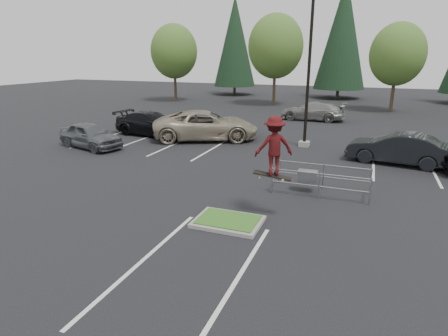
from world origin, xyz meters
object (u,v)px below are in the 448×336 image
(car_l_black, at_px, (151,124))
(car_l_grey, at_px, (90,135))
(decid_a, at_px, (174,53))
(skateboarder, at_px, (273,146))
(conif_b, at_px, (343,34))
(cart_corral, at_px, (311,176))
(car_r_charc, at_px, (397,148))
(car_l_tan, at_px, (204,125))
(car_far_silver, at_px, (313,111))
(light_pole, at_px, (309,70))
(decid_b, at_px, (276,48))
(conif_a, at_px, (235,42))
(decid_c, at_px, (397,56))

(car_l_black, height_order, car_l_grey, car_l_black)
(decid_a, xyz_separation_m, car_l_black, (8.01, -18.53, -4.78))
(skateboarder, bearing_deg, conif_b, -117.36)
(cart_corral, bearing_deg, car_r_charc, 59.24)
(cart_corral, height_order, skateboarder, skateboarder)
(car_l_tan, relative_size, car_l_grey, 1.54)
(conif_b, xyz_separation_m, car_far_silver, (-0.48, -18.53, -7.07))
(light_pole, distance_m, car_l_grey, 13.55)
(car_l_grey, distance_m, car_r_charc, 17.29)
(decid_b, xyz_separation_m, car_r_charc, (11.56, -20.69, -5.24))
(car_l_grey, xyz_separation_m, car_far_silver, (11.02, 14.97, 0.02))
(decid_a, height_order, car_l_grey, decid_a)
(conif_a, distance_m, car_l_black, 29.46)
(cart_corral, bearing_deg, car_l_tan, 137.05)
(conif_a, distance_m, conif_b, 14.03)
(car_far_silver, bearing_deg, conif_a, -141.48)
(decid_b, relative_size, car_l_grey, 2.18)
(cart_corral, distance_m, car_r_charc, 6.80)
(car_l_tan, bearing_deg, skateboarder, -169.39)
(car_l_black, bearing_deg, conif_a, 15.68)
(car_l_black, distance_m, car_l_grey, 4.74)
(decid_c, distance_m, conif_a, 22.50)
(car_r_charc, bearing_deg, conif_a, -138.00)
(conif_a, height_order, car_l_grey, conif_a)
(decid_c, relative_size, skateboarder, 3.98)
(decid_b, xyz_separation_m, car_l_grey, (-5.49, -23.53, -5.29))
(conif_a, distance_m, car_l_tan, 30.24)
(decid_b, bearing_deg, car_l_grey, -103.13)
(car_l_tan, bearing_deg, light_pole, -109.34)
(decid_b, bearing_deg, skateboarder, -76.28)
(cart_corral, height_order, car_l_black, car_l_black)
(car_l_tan, height_order, car_l_black, car_l_tan)
(skateboarder, distance_m, car_far_silver, 21.11)
(decid_c, bearing_deg, car_l_grey, -127.45)
(decid_b, relative_size, conif_a, 0.74)
(light_pole, xyz_separation_m, skateboarder, (0.70, -11.00, -2.04))
(skateboarder, bearing_deg, light_pole, -115.46)
(cart_corral, bearing_deg, conif_b, 93.26)
(conif_a, relative_size, cart_corral, 3.46)
(decid_a, relative_size, car_l_tan, 1.31)
(light_pole, height_order, car_l_grey, light_pole)
(decid_b, bearing_deg, cart_corral, -73.05)
(car_r_charc, relative_size, car_far_silver, 0.91)
(conif_b, height_order, car_r_charc, conif_b)
(decid_a, bearing_deg, decid_c, -0.48)
(conif_b, distance_m, car_l_tan, 30.40)
(light_pole, distance_m, car_r_charc, 6.65)
(car_l_tan, bearing_deg, cart_corral, -156.71)
(cart_corral, height_order, car_far_silver, car_far_silver)
(conif_a, bearing_deg, conif_b, 2.05)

